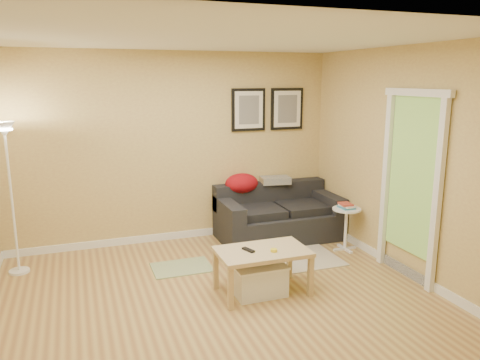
{
  "coord_description": "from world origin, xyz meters",
  "views": [
    {
      "loc": [
        -1.29,
        -4.28,
        2.24
      ],
      "look_at": [
        0.55,
        0.85,
        1.05
      ],
      "focal_mm": 35.03,
      "sensor_mm": 36.0,
      "label": 1
    }
  ],
  "objects_px": {
    "floor_lamp": "(12,203)",
    "storage_bin": "(259,279)",
    "sofa": "(279,213)",
    "book_stack": "(346,206)",
    "coffee_table": "(262,271)",
    "side_table": "(346,229)"
  },
  "relations": [
    {
      "from": "storage_bin",
      "to": "side_table",
      "type": "bearing_deg",
      "value": 27.73
    },
    {
      "from": "sofa",
      "to": "floor_lamp",
      "type": "distance_m",
      "value": 3.41
    },
    {
      "from": "coffee_table",
      "to": "storage_bin",
      "type": "relative_size",
      "value": 1.75
    },
    {
      "from": "storage_bin",
      "to": "floor_lamp",
      "type": "relative_size",
      "value": 0.31
    },
    {
      "from": "book_stack",
      "to": "floor_lamp",
      "type": "relative_size",
      "value": 0.12
    },
    {
      "from": "sofa",
      "to": "coffee_table",
      "type": "height_order",
      "value": "sofa"
    },
    {
      "from": "storage_bin",
      "to": "coffee_table",
      "type": "bearing_deg",
      "value": 28.59
    },
    {
      "from": "storage_bin",
      "to": "book_stack",
      "type": "bearing_deg",
      "value": 28.18
    },
    {
      "from": "floor_lamp",
      "to": "storage_bin",
      "type": "bearing_deg",
      "value": -30.98
    },
    {
      "from": "book_stack",
      "to": "floor_lamp",
      "type": "distance_m",
      "value": 4.08
    },
    {
      "from": "book_stack",
      "to": "floor_lamp",
      "type": "height_order",
      "value": "floor_lamp"
    },
    {
      "from": "sofa",
      "to": "storage_bin",
      "type": "relative_size",
      "value": 3.11
    },
    {
      "from": "book_stack",
      "to": "side_table",
      "type": "bearing_deg",
      "value": -106.04
    },
    {
      "from": "storage_bin",
      "to": "floor_lamp",
      "type": "bearing_deg",
      "value": 149.02
    },
    {
      "from": "sofa",
      "to": "storage_bin",
      "type": "height_order",
      "value": "sofa"
    },
    {
      "from": "floor_lamp",
      "to": "sofa",
      "type": "bearing_deg",
      "value": 1.38
    },
    {
      "from": "side_table",
      "to": "book_stack",
      "type": "height_order",
      "value": "book_stack"
    },
    {
      "from": "coffee_table",
      "to": "floor_lamp",
      "type": "bearing_deg",
      "value": 163.75
    },
    {
      "from": "coffee_table",
      "to": "sofa",
      "type": "bearing_deg",
      "value": 73.74
    },
    {
      "from": "storage_bin",
      "to": "sofa",
      "type": "bearing_deg",
      "value": 59.05
    },
    {
      "from": "sofa",
      "to": "floor_lamp",
      "type": "relative_size",
      "value": 0.95
    },
    {
      "from": "coffee_table",
      "to": "book_stack",
      "type": "xyz_separation_m",
      "value": [
        1.52,
        0.82,
        0.37
      ]
    }
  ]
}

